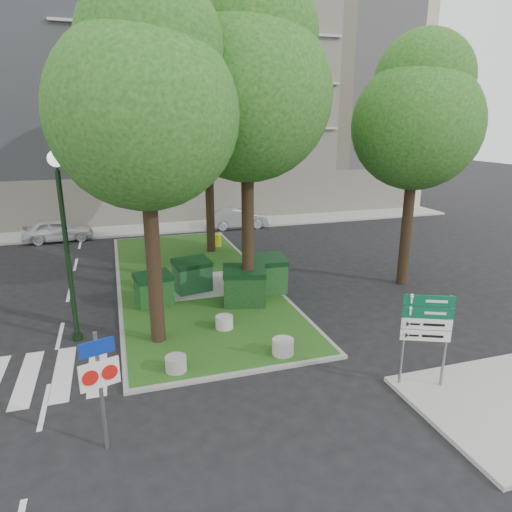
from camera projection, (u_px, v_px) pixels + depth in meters
name	position (u px, v px, depth m)	size (l,w,h in m)	color
ground	(225.00, 376.00, 12.37)	(120.00, 120.00, 0.00)	black
median_island	(192.00, 279.00, 19.82)	(6.00, 16.00, 0.12)	#264B15
median_kerb	(192.00, 279.00, 19.82)	(6.30, 16.30, 0.10)	gray
building_sidewalk	(157.00, 228.00, 29.29)	(42.00, 3.00, 0.12)	#999993
zebra_crossing	(81.00, 370.00, 12.67)	(5.00, 3.00, 0.01)	silver
apartment_building	(140.00, 103.00, 33.90)	(41.00, 12.00, 16.00)	#C5B994
tree_median_near_left	(146.00, 95.00, 12.24)	(5.20, 5.20, 10.53)	black
tree_median_near_right	(249.00, 79.00, 14.89)	(5.60, 5.60, 11.46)	black
tree_median_mid	(146.00, 113.00, 18.43)	(4.80, 4.80, 9.99)	black
tree_median_far	(208.00, 85.00, 21.71)	(5.80, 5.80, 11.93)	black
tree_street_right	(419.00, 113.00, 17.64)	(5.00, 5.00, 10.06)	black
dumpster_a	(154.00, 289.00, 16.79)	(1.49, 1.19, 1.23)	#103C11
dumpster_b	(192.00, 275.00, 18.18)	(1.60, 1.27, 1.32)	#134320
dumpster_c	(244.00, 286.00, 16.82)	(1.78, 1.44, 1.45)	black
dumpster_d	(265.00, 274.00, 18.03)	(1.65, 1.18, 1.50)	#144114
bollard_left	(176.00, 364.00, 12.39)	(0.58, 0.58, 0.41)	gray
bollard_right	(283.00, 347.00, 13.27)	(0.64, 0.64, 0.46)	#A2A29D
bollard_mid	(224.00, 322.00, 14.96)	(0.58, 0.58, 0.41)	#ACACA7
litter_bin	(218.00, 240.00, 24.76)	(0.38, 0.38, 0.67)	yellow
street_lamp	(64.00, 226.00, 13.42)	(0.47, 0.47, 5.87)	black
traffic_sign_pole	(99.00, 376.00, 9.18)	(0.78, 0.28, 2.69)	slate
directional_sign	(426.00, 326.00, 11.36)	(1.14, 0.53, 2.46)	slate
car_white	(58.00, 230.00, 26.25)	(1.54, 3.82, 1.30)	silver
car_silver	(238.00, 218.00, 29.53)	(1.36, 3.90, 1.28)	#A9ADB1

